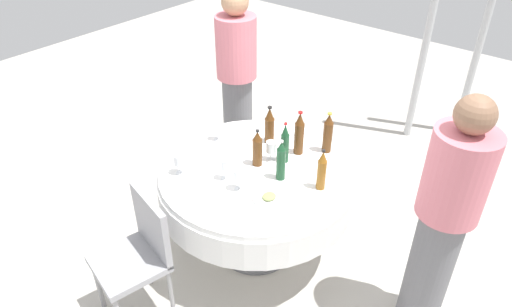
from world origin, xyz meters
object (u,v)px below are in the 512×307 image
object	(u,v)px
bottle_dark_green_south	(285,144)
bottle_brown_near	(257,149)
wine_glass_near	(225,165)
plate_mid	(269,198)
person_left	(237,81)
person_rear	(444,219)
wine_glass_inner	(239,175)
bottle_brown_left	(299,134)
wine_glass_mid	(217,127)
wine_glass_south	(271,147)
chair_inner	(139,250)
bottle_brown_inner	(328,134)
bottle_dark_green_north	(281,161)
bottle_amber_far	(322,171)
plate_front	(206,159)
dining_table	(256,186)
wine_glass_north	(179,160)
bottle_brown_rear	(269,126)

from	to	relation	value
bottle_dark_green_south	bottle_brown_near	bearing A→B (deg)	-38.67
wine_glass_near	plate_mid	size ratio (longest dim) A/B	0.77
person_left	person_rear	bearing A→B (deg)	-63.26
wine_glass_inner	wine_glass_near	bearing A→B (deg)	-99.51
wine_glass_near	person_left	world-z (taller)	person_left
bottle_brown_left	wine_glass_mid	xyz separation A→B (m)	(0.24, -0.56, -0.05)
wine_glass_mid	bottle_dark_green_south	bearing A→B (deg)	99.52
wine_glass_south	chair_inner	world-z (taller)	wine_glass_south
wine_glass_near	wine_glass_inner	distance (m)	0.14
bottle_dark_green_south	bottle_brown_inner	bearing A→B (deg)	151.89
person_left	wine_glass_south	bearing A→B (deg)	-83.66
bottle_brown_inner	wine_glass_mid	size ratio (longest dim) A/B	2.08
wine_glass_inner	person_left	distance (m)	1.34
bottle_brown_inner	wine_glass_inner	distance (m)	0.75
bottle_dark_green_north	wine_glass_near	distance (m)	0.36
bottle_amber_far	chair_inner	size ratio (longest dim) A/B	0.33
wine_glass_mid	wine_glass_near	bearing A→B (deg)	49.30
bottle_brown_inner	plate_front	distance (m)	0.86
dining_table	plate_mid	size ratio (longest dim) A/B	6.63
wine_glass_south	chair_inner	size ratio (longest dim) A/B	0.17
bottle_brown_inner	chair_inner	distance (m)	1.47
bottle_amber_far	wine_glass_inner	distance (m)	0.52
bottle_brown_inner	dining_table	bearing A→B (deg)	-27.14
wine_glass_north	person_left	bearing A→B (deg)	-156.58
bottle_brown_rear	wine_glass_near	xyz separation A→B (m)	(0.54, 0.06, -0.02)
person_left	person_rear	world-z (taller)	person_left
bottle_amber_far	bottle_dark_green_north	xyz separation A→B (m)	(0.08, -0.26, 0.00)
bottle_amber_far	bottle_dark_green_south	xyz separation A→B (m)	(-0.09, -0.35, 0.01)
bottle_brown_rear	wine_glass_south	size ratio (longest dim) A/B	1.98
wine_glass_inner	wine_glass_mid	distance (m)	0.61
wine_glass_inner	plate_mid	size ratio (longest dim) A/B	0.76
bottle_brown_inner	wine_glass_inner	bearing A→B (deg)	-14.67
bottle_brown_rear	plate_front	world-z (taller)	bottle_brown_rear
bottle_brown_rear	person_rear	world-z (taller)	person_rear
bottle_brown_inner	wine_glass_south	distance (m)	0.41
bottle_brown_inner	wine_glass_inner	size ratio (longest dim) A/B	2.02
bottle_brown_left	dining_table	bearing A→B (deg)	-17.37
bottle_brown_inner	wine_glass_near	bearing A→B (deg)	-25.15
plate_front	person_rear	xyz separation A→B (m)	(-0.34, 1.52, 0.09)
person_left	bottle_brown_inner	bearing A→B (deg)	-62.02
plate_front	person_rear	distance (m)	1.56
bottle_dark_green_north	wine_glass_north	world-z (taller)	bottle_dark_green_north
chair_inner	bottle_amber_far	bearing A→B (deg)	-110.69
wine_glass_near	plate_mid	distance (m)	0.36
wine_glass_near	wine_glass_inner	world-z (taller)	wine_glass_near
bottle_brown_near	wine_glass_mid	size ratio (longest dim) A/B	1.84
bottle_brown_near	wine_glass_near	bearing A→B (deg)	-11.85
bottle_brown_inner	plate_mid	distance (m)	0.70
wine_glass_north	wine_glass_inner	size ratio (longest dim) A/B	0.97
bottle_brown_left	person_rear	bearing A→B (deg)	82.67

